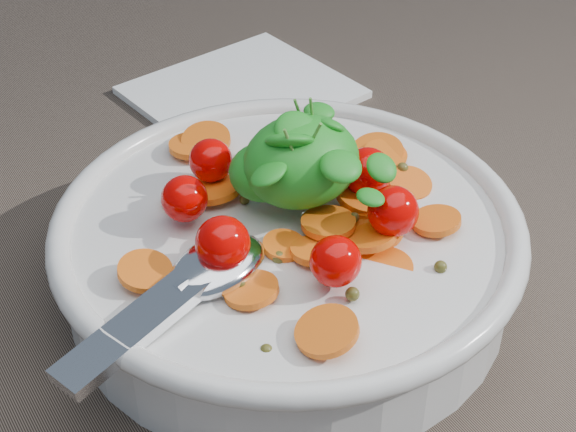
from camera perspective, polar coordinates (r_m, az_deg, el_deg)
ground at (r=0.54m, az=0.94°, el=-3.22°), size 6.00×6.00×0.00m
bowl at (r=0.50m, az=-0.00°, el=-1.99°), size 0.29×0.27×0.11m
napkin at (r=0.71m, az=-3.00°, el=8.00°), size 0.17×0.16×0.01m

